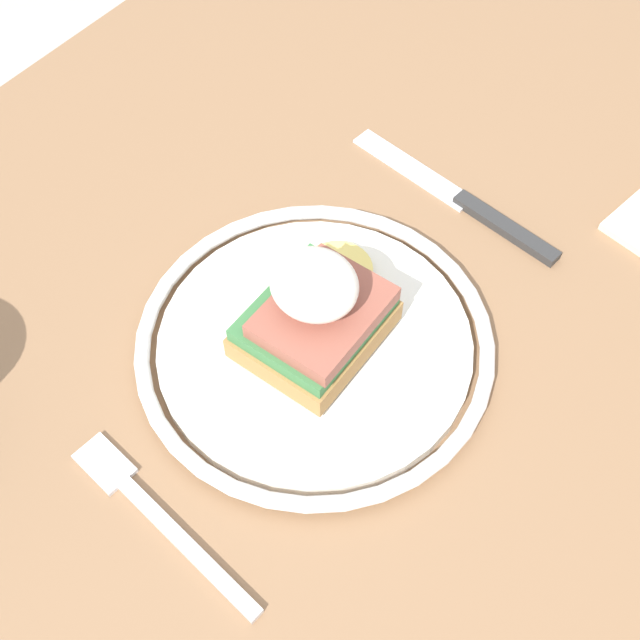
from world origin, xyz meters
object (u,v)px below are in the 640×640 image
(knife, at_px, (468,204))
(sandwich, at_px, (320,308))
(plate, at_px, (320,344))
(fork, at_px, (157,515))

(knife, bearing_deg, sandwich, 174.23)
(plate, relative_size, fork, 1.56)
(sandwich, xyz_separation_m, knife, (0.17, -0.02, -0.04))
(sandwich, height_order, knife, sandwich)
(plate, distance_m, fork, 0.15)
(sandwich, bearing_deg, plate, -139.29)
(fork, bearing_deg, sandwich, -2.44)
(fork, height_order, knife, knife)
(sandwich, distance_m, fork, 0.16)
(plate, bearing_deg, fork, 176.63)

